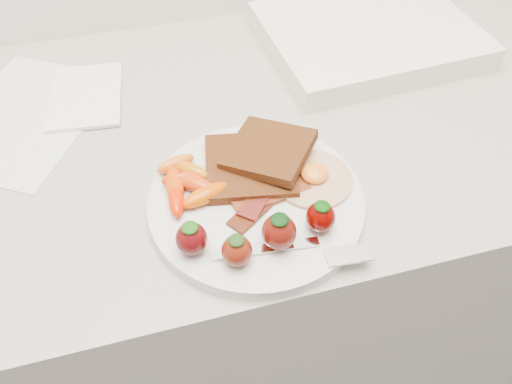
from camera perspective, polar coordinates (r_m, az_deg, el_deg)
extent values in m
cube|color=gray|center=(1.10, -2.21, -10.20)|extent=(2.00, 0.60, 0.90)
cylinder|color=silver|center=(0.63, 0.00, -1.14)|extent=(0.27, 0.27, 0.02)
cube|color=#401F0E|center=(0.65, -0.68, 2.96)|extent=(0.13, 0.13, 0.01)
cube|color=#361508|center=(0.65, 1.47, 4.81)|extent=(0.14, 0.14, 0.02)
cylinder|color=beige|center=(0.64, 6.56, 1.47)|extent=(0.12, 0.12, 0.01)
ellipsoid|color=orange|center=(0.64, 6.70, 2.15)|extent=(0.04, 0.04, 0.02)
cube|color=black|center=(0.61, 0.59, -1.35)|extent=(0.10, 0.08, 0.00)
cube|color=#4C1C0A|center=(0.62, 1.82, -0.38)|extent=(0.10, 0.04, 0.00)
cube|color=#380F0C|center=(0.62, 0.86, 0.28)|extent=(0.08, 0.09, 0.00)
ellipsoid|color=red|center=(0.63, -8.59, 1.48)|extent=(0.05, 0.02, 0.02)
ellipsoid|color=red|center=(0.63, -7.13, 1.00)|extent=(0.06, 0.06, 0.02)
ellipsoid|color=red|center=(0.61, -9.10, -0.79)|extent=(0.03, 0.06, 0.02)
ellipsoid|color=#C6630B|center=(0.64, -7.46, 2.47)|extent=(0.05, 0.05, 0.02)
ellipsoid|color=#D65E15|center=(0.65, -9.18, 3.19)|extent=(0.06, 0.03, 0.02)
ellipsoid|color=#D24E00|center=(0.61, -5.77, -0.33)|extent=(0.07, 0.04, 0.02)
ellipsoid|color=#CD3F04|center=(0.63, -9.28, 0.68)|extent=(0.03, 0.07, 0.02)
ellipsoid|color=#4C0609|center=(0.56, -7.38, -5.33)|extent=(0.04, 0.04, 0.04)
ellipsoid|color=#144C0B|center=(0.54, -7.60, -4.06)|extent=(0.02, 0.02, 0.01)
ellipsoid|color=#65180A|center=(0.55, -2.20, -6.73)|extent=(0.03, 0.03, 0.04)
ellipsoid|color=#19370D|center=(0.53, -2.26, -5.53)|extent=(0.02, 0.02, 0.01)
ellipsoid|color=#530D07|center=(0.56, 2.64, -4.59)|extent=(0.04, 0.04, 0.04)
ellipsoid|color=black|center=(0.54, 2.73, -3.17)|extent=(0.02, 0.02, 0.01)
ellipsoid|color=#4F0200|center=(0.58, 7.38, -2.88)|extent=(0.04, 0.04, 0.04)
ellipsoid|color=#063A05|center=(0.56, 7.58, -1.62)|extent=(0.02, 0.02, 0.01)
cube|color=silver|center=(0.57, 1.03, -6.47)|extent=(0.13, 0.02, 0.00)
cube|color=silver|center=(0.58, 10.58, -7.03)|extent=(0.05, 0.03, 0.00)
cube|color=silver|center=(0.83, -25.01, 7.82)|extent=(0.31, 0.33, 0.00)
cube|color=white|center=(0.83, -18.86, 10.37)|extent=(0.12, 0.17, 0.01)
cube|color=silver|center=(0.92, 12.68, 17.10)|extent=(0.36, 0.30, 0.04)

